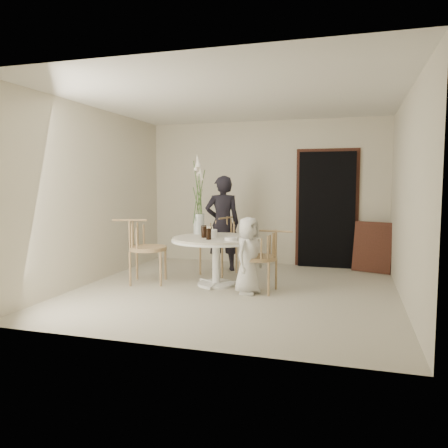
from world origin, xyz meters
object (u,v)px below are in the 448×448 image
(chair_right, at_px, (267,252))
(chair_left, at_px, (139,241))
(chair_far, at_px, (223,237))
(boy, at_px, (248,256))
(table, at_px, (216,245))
(girl, at_px, (223,223))
(flower_vase, at_px, (199,203))
(birthday_cake, at_px, (210,233))

(chair_right, height_order, chair_left, chair_left)
(chair_far, bearing_deg, boy, -42.60)
(table, height_order, girl, girl)
(flower_vase, bearing_deg, chair_far, 68.50)
(table, distance_m, birthday_cake, 0.20)
(chair_right, xyz_separation_m, chair_left, (-2.01, 0.02, 0.07))
(chair_right, xyz_separation_m, flower_vase, (-1.21, 0.54, 0.64))
(chair_left, bearing_deg, birthday_cake, -94.84)
(boy, bearing_deg, chair_far, 46.52)
(chair_left, xyz_separation_m, girl, (0.96, 1.29, 0.19))
(birthday_cake, bearing_deg, chair_far, 93.90)
(chair_left, distance_m, girl, 1.62)
(chair_far, height_order, boy, boy)
(chair_far, bearing_deg, girl, 125.43)
(boy, bearing_deg, chair_right, -41.72)
(chair_left, bearing_deg, girl, -51.81)
(chair_far, distance_m, girl, 0.29)
(chair_right, distance_m, chair_left, 2.01)
(chair_far, distance_m, chair_right, 1.49)
(table, relative_size, birthday_cake, 5.87)
(chair_left, distance_m, flower_vase, 1.11)
(boy, bearing_deg, chair_left, 100.58)
(girl, bearing_deg, chair_right, 104.79)
(boy, xyz_separation_m, flower_vase, (-0.97, 0.69, 0.68))
(boy, distance_m, flower_vase, 1.38)
(chair_left, bearing_deg, chair_right, -105.76)
(chair_right, xyz_separation_m, boy, (-0.24, -0.15, -0.04))
(chair_left, bearing_deg, chair_far, -58.06)
(chair_far, height_order, birthday_cake, chair_far)
(table, height_order, chair_left, chair_left)
(table, bearing_deg, chair_right, -13.61)
(chair_far, relative_size, flower_vase, 0.76)
(table, xyz_separation_m, chair_far, (-0.17, 0.92, 0.01))
(chair_far, relative_size, chair_right, 1.08)
(table, xyz_separation_m, birthday_cake, (-0.11, 0.02, 0.17))
(girl, distance_m, flower_vase, 0.87)
(girl, distance_m, birthday_cake, 1.10)
(chair_right, relative_size, birthday_cake, 3.95)
(girl, height_order, flower_vase, flower_vase)
(flower_vase, bearing_deg, chair_left, -146.76)
(chair_left, height_order, boy, boy)
(chair_left, xyz_separation_m, flower_vase, (0.80, 0.52, 0.57))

